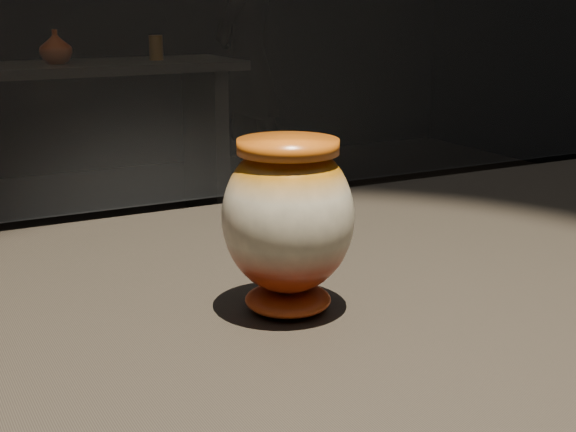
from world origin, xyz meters
name	(u,v)px	position (x,y,z in m)	size (l,w,h in m)	color
main_vase	(288,219)	(-0.12, -0.06, 1.00)	(0.17, 0.17, 0.19)	maroon
back_shelf	(52,116)	(0.36, 3.46, 0.64)	(2.00, 0.60, 0.90)	black
back_vase_mid	(56,47)	(0.39, 3.43, 0.99)	(0.16, 0.16, 0.17)	maroon
back_vase_right	(156,48)	(0.93, 3.44, 0.97)	(0.07, 0.07, 0.13)	#905615
visitor	(248,59)	(1.84, 4.22, 0.82)	(0.60, 0.39, 1.65)	black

